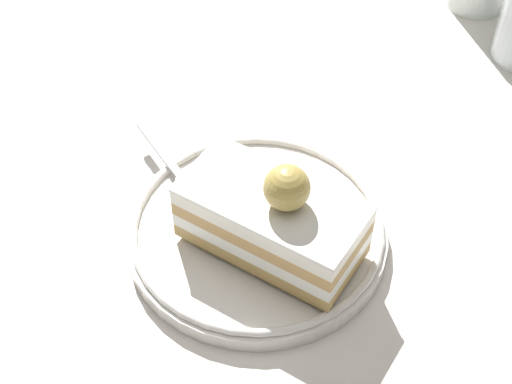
# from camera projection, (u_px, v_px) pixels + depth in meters

# --- Properties ---
(ground_plane) EXTENTS (2.40, 2.40, 0.00)m
(ground_plane) POSITION_uv_depth(u_px,v_px,m) (247.00, 241.00, 0.56)
(ground_plane) COLOR silver
(dessert_plate) EXTENTS (0.19, 0.19, 0.02)m
(dessert_plate) POSITION_uv_depth(u_px,v_px,m) (256.00, 228.00, 0.56)
(dessert_plate) COLOR white
(dessert_plate) RESTS_ON ground_plane
(cake_slice) EXTENTS (0.13, 0.13, 0.08)m
(cake_slice) POSITION_uv_depth(u_px,v_px,m) (273.00, 218.00, 0.52)
(cake_slice) COLOR tan
(cake_slice) RESTS_ON dessert_plate
(fork) EXTENTS (0.11, 0.05, 0.00)m
(fork) POSITION_uv_depth(u_px,v_px,m) (175.00, 170.00, 0.58)
(fork) COLOR silver
(fork) RESTS_ON dessert_plate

